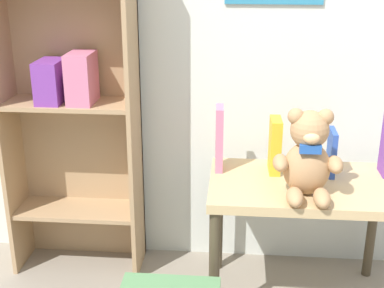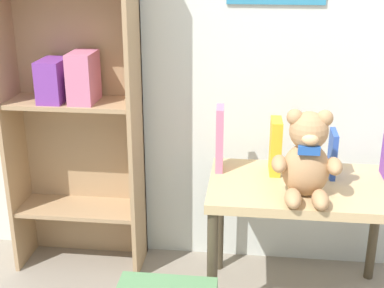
{
  "view_description": "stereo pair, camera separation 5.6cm",
  "coord_description": "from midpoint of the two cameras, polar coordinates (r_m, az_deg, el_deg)",
  "views": [
    {
      "loc": [
        -0.18,
        -0.69,
        1.36
      ],
      "look_at": [
        -0.35,
        1.25,
        0.64
      ],
      "focal_mm": 50.0,
      "sensor_mm": 36.0,
      "label": 1
    },
    {
      "loc": [
        -0.12,
        -0.68,
        1.36
      ],
      "look_at": [
        -0.35,
        1.25,
        0.64
      ],
      "focal_mm": 50.0,
      "sensor_mm": 36.0,
      "label": 2
    }
  ],
  "objects": [
    {
      "name": "bookshelf_side",
      "position": [
        2.28,
        -13.55,
        6.38
      ],
      "size": [
        0.56,
        0.24,
        1.52
      ],
      "color": "tan",
      "rests_on": "ground_plane"
    },
    {
      "name": "display_table",
      "position": [
        2.11,
        10.97,
        -5.84
      ],
      "size": [
        0.72,
        0.45,
        0.52
      ],
      "color": "tan",
      "rests_on": "ground_plane"
    },
    {
      "name": "teddy_bear",
      "position": [
        1.92,
        11.45,
        -1.39
      ],
      "size": [
        0.25,
        0.22,
        0.32
      ],
      "color": "tan",
      "rests_on": "display_table"
    },
    {
      "name": "book_standing_pink",
      "position": [
        2.12,
        2.17,
        0.6
      ],
      "size": [
        0.03,
        0.11,
        0.26
      ],
      "primitive_type": "cube",
      "rotation": [
        0.0,
        0.0,
        0.05
      ],
      "color": "#D17093",
      "rests_on": "display_table"
    },
    {
      "name": "book_standing_yellow",
      "position": [
        2.12,
        8.09,
        -0.15
      ],
      "size": [
        0.04,
        0.12,
        0.22
      ],
      "primitive_type": "cube",
      "rotation": [
        0.0,
        0.0,
        0.03
      ],
      "color": "gold",
      "rests_on": "display_table"
    },
    {
      "name": "book_standing_blue",
      "position": [
        2.15,
        13.94,
        -0.87
      ],
      "size": [
        0.02,
        0.12,
        0.18
      ],
      "primitive_type": "cube",
      "rotation": [
        0.0,
        0.0,
        -0.01
      ],
      "color": "#2D51B7",
      "rests_on": "display_table"
    }
  ]
}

